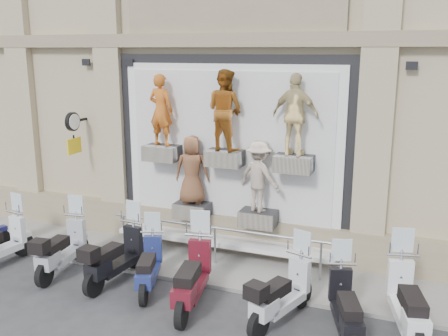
{
  "coord_description": "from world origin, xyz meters",
  "views": [
    {
      "loc": [
        3.85,
        -7.42,
        4.64
      ],
      "look_at": [
        0.25,
        1.9,
        2.27
      ],
      "focal_mm": 40.0,
      "sensor_mm": 36.0,
      "label": 1
    }
  ],
  "objects_px": {
    "scooter_f": "(192,265)",
    "scooter_g": "(282,282)",
    "clock_sign_bracket": "(73,128)",
    "scooter_i": "(409,289)",
    "guard_rail": "(215,247)",
    "scooter_e": "(148,256)",
    "scooter_c": "(62,238)",
    "scooter_d": "(116,246)",
    "scooter_h": "(346,296)"
  },
  "relations": [
    {
      "from": "scooter_d",
      "to": "scooter_e",
      "type": "distance_m",
      "value": 0.79
    },
    {
      "from": "scooter_d",
      "to": "scooter_i",
      "type": "height_order",
      "value": "scooter_i"
    },
    {
      "from": "scooter_g",
      "to": "scooter_i",
      "type": "height_order",
      "value": "scooter_i"
    },
    {
      "from": "scooter_h",
      "to": "scooter_f",
      "type": "bearing_deg",
      "value": 161.79
    },
    {
      "from": "scooter_c",
      "to": "scooter_h",
      "type": "relative_size",
      "value": 1.04
    },
    {
      "from": "clock_sign_bracket",
      "to": "scooter_i",
      "type": "height_order",
      "value": "clock_sign_bracket"
    },
    {
      "from": "scooter_c",
      "to": "scooter_f",
      "type": "xyz_separation_m",
      "value": [
        3.18,
        -0.35,
        0.06
      ]
    },
    {
      "from": "scooter_g",
      "to": "scooter_h",
      "type": "bearing_deg",
      "value": 14.95
    },
    {
      "from": "clock_sign_bracket",
      "to": "scooter_f",
      "type": "height_order",
      "value": "clock_sign_bracket"
    },
    {
      "from": "scooter_c",
      "to": "scooter_e",
      "type": "relative_size",
      "value": 1.08
    },
    {
      "from": "guard_rail",
      "to": "scooter_g",
      "type": "relative_size",
      "value": 2.7
    },
    {
      "from": "scooter_e",
      "to": "scooter_g",
      "type": "bearing_deg",
      "value": -24.81
    },
    {
      "from": "scooter_e",
      "to": "scooter_h",
      "type": "bearing_deg",
      "value": -24.48
    },
    {
      "from": "scooter_c",
      "to": "scooter_g",
      "type": "relative_size",
      "value": 1.01
    },
    {
      "from": "scooter_f",
      "to": "scooter_h",
      "type": "height_order",
      "value": "scooter_f"
    },
    {
      "from": "scooter_g",
      "to": "scooter_d",
      "type": "bearing_deg",
      "value": -166.03
    },
    {
      "from": "scooter_g",
      "to": "scooter_h",
      "type": "relative_size",
      "value": 1.02
    },
    {
      "from": "guard_rail",
      "to": "scooter_c",
      "type": "xyz_separation_m",
      "value": [
        -2.91,
        -1.43,
        0.31
      ]
    },
    {
      "from": "scooter_c",
      "to": "scooter_h",
      "type": "xyz_separation_m",
      "value": [
        5.95,
        -0.35,
        -0.03
      ]
    },
    {
      "from": "scooter_c",
      "to": "scooter_d",
      "type": "relative_size",
      "value": 0.99
    },
    {
      "from": "scooter_e",
      "to": "scooter_g",
      "type": "xyz_separation_m",
      "value": [
        2.76,
        -0.24,
        0.05
      ]
    },
    {
      "from": "clock_sign_bracket",
      "to": "scooter_e",
      "type": "distance_m",
      "value": 4.2
    },
    {
      "from": "clock_sign_bracket",
      "to": "scooter_h",
      "type": "xyz_separation_m",
      "value": [
        6.94,
        -2.25,
        -2.06
      ]
    },
    {
      "from": "guard_rail",
      "to": "scooter_f",
      "type": "relative_size",
      "value": 2.48
    },
    {
      "from": "clock_sign_bracket",
      "to": "scooter_d",
      "type": "height_order",
      "value": "clock_sign_bracket"
    },
    {
      "from": "scooter_h",
      "to": "scooter_i",
      "type": "height_order",
      "value": "scooter_i"
    },
    {
      "from": "scooter_e",
      "to": "scooter_i",
      "type": "distance_m",
      "value": 4.79
    },
    {
      "from": "scooter_f",
      "to": "scooter_g",
      "type": "xyz_separation_m",
      "value": [
        1.67,
        0.07,
        -0.07
      ]
    },
    {
      "from": "clock_sign_bracket",
      "to": "scooter_h",
      "type": "bearing_deg",
      "value": -17.94
    },
    {
      "from": "guard_rail",
      "to": "scooter_f",
      "type": "xyz_separation_m",
      "value": [
        0.27,
        -1.78,
        0.36
      ]
    },
    {
      "from": "scooter_i",
      "to": "scooter_g",
      "type": "bearing_deg",
      "value": 175.83
    },
    {
      "from": "scooter_c",
      "to": "scooter_i",
      "type": "bearing_deg",
      "value": -5.7
    },
    {
      "from": "scooter_c",
      "to": "scooter_h",
      "type": "distance_m",
      "value": 5.96
    },
    {
      "from": "clock_sign_bracket",
      "to": "scooter_c",
      "type": "bearing_deg",
      "value": -62.47
    },
    {
      "from": "clock_sign_bracket",
      "to": "scooter_i",
      "type": "bearing_deg",
      "value": -13.04
    },
    {
      "from": "scooter_c",
      "to": "scooter_i",
      "type": "distance_m",
      "value": 6.89
    },
    {
      "from": "scooter_e",
      "to": "clock_sign_bracket",
      "type": "bearing_deg",
      "value": 128.12
    },
    {
      "from": "scooter_g",
      "to": "scooter_h",
      "type": "distance_m",
      "value": 1.1
    },
    {
      "from": "scooter_c",
      "to": "scooter_g",
      "type": "bearing_deg",
      "value": -9.55
    },
    {
      "from": "scooter_f",
      "to": "guard_rail",
      "type": "bearing_deg",
      "value": 88.39
    },
    {
      "from": "scooter_e",
      "to": "scooter_f",
      "type": "xyz_separation_m",
      "value": [
        1.08,
        -0.31,
        0.12
      ]
    },
    {
      "from": "clock_sign_bracket",
      "to": "scooter_i",
      "type": "xyz_separation_m",
      "value": [
        7.88,
        -1.82,
        -1.98
      ]
    },
    {
      "from": "scooter_c",
      "to": "scooter_e",
      "type": "bearing_deg",
      "value": -7.25
    },
    {
      "from": "scooter_f",
      "to": "scooter_i",
      "type": "relative_size",
      "value": 1.01
    },
    {
      "from": "clock_sign_bracket",
      "to": "scooter_i",
      "type": "relative_size",
      "value": 0.5
    },
    {
      "from": "scooter_g",
      "to": "scooter_e",
      "type": "bearing_deg",
      "value": -166.22
    },
    {
      "from": "clock_sign_bracket",
      "to": "scooter_d",
      "type": "xyz_separation_m",
      "value": [
        2.3,
        -1.88,
        -2.02
      ]
    },
    {
      "from": "clock_sign_bracket",
      "to": "scooter_g",
      "type": "bearing_deg",
      "value": -20.39
    },
    {
      "from": "guard_rail",
      "to": "scooter_d",
      "type": "distance_m",
      "value": 2.15
    },
    {
      "from": "scooter_e",
      "to": "scooter_f",
      "type": "distance_m",
      "value": 1.13
    }
  ]
}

